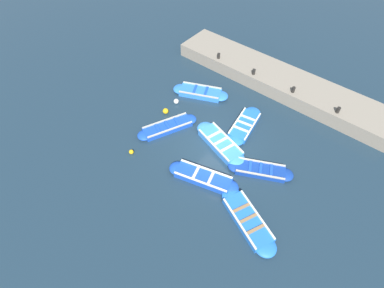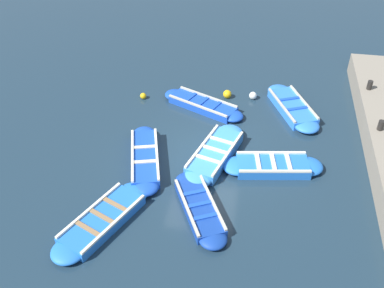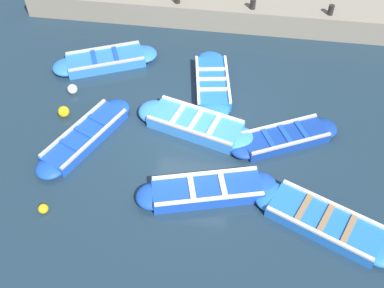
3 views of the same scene
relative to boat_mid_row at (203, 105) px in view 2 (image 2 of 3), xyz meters
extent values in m
plane|color=#1C303F|center=(-0.49, 2.94, -0.15)|extent=(120.00, 120.00, 0.00)
cube|color=#1947B7|center=(0.00, 0.00, -0.01)|extent=(2.85, 1.91, 0.29)
ellipsoid|color=#1947B7|center=(-1.24, 0.56, -0.01)|extent=(1.08, 1.06, 0.29)
ellipsoid|color=#1947B7|center=(1.24, -0.56, -0.01)|extent=(1.08, 1.06, 0.29)
cube|color=#B2AD9E|center=(-0.16, -0.36, 0.17)|extent=(2.47, 1.17, 0.07)
cube|color=#B2AD9E|center=(0.16, 0.36, 0.17)|extent=(2.47, 1.17, 0.07)
cube|color=#1947B7|center=(-0.53, 0.24, 0.16)|extent=(0.44, 0.75, 0.04)
cube|color=#1947B7|center=(0.00, 0.00, 0.16)|extent=(0.44, 0.75, 0.04)
cube|color=#1947B7|center=(0.53, -0.24, 0.16)|extent=(0.44, 0.75, 0.04)
cube|color=#1947B7|center=(1.41, 3.64, 0.02)|extent=(1.61, 2.91, 0.34)
ellipsoid|color=#1947B7|center=(1.04, 4.97, 0.02)|extent=(1.02, 1.04, 0.34)
ellipsoid|color=#1947B7|center=(1.79, 2.31, 0.02)|extent=(1.02, 1.04, 0.34)
cube|color=silver|center=(1.02, 3.53, 0.22)|extent=(0.82, 2.63, 0.07)
cube|color=silver|center=(1.80, 3.75, 0.22)|extent=(0.82, 2.63, 0.07)
cube|color=beige|center=(1.31, 4.02, 0.21)|extent=(0.79, 0.35, 0.04)
cube|color=beige|center=(1.52, 3.26, 0.21)|extent=(0.79, 0.35, 0.04)
cube|color=blue|center=(1.92, 6.53, 0.00)|extent=(2.03, 2.85, 0.30)
ellipsoid|color=blue|center=(2.46, 7.75, 0.00)|extent=(1.27, 1.28, 0.30)
ellipsoid|color=blue|center=(1.38, 5.32, 0.00)|extent=(1.27, 1.28, 0.30)
cube|color=silver|center=(1.49, 6.73, 0.18)|extent=(1.14, 2.41, 0.07)
cube|color=silver|center=(2.35, 6.34, 0.18)|extent=(1.14, 2.41, 0.07)
cube|color=olive|center=(2.15, 7.05, 0.16)|extent=(0.89, 0.50, 0.04)
cube|color=olive|center=(1.92, 6.53, 0.16)|extent=(0.89, 0.50, 0.04)
cube|color=olive|center=(1.69, 6.02, 0.16)|extent=(0.89, 0.50, 0.04)
cube|color=#3884E0|center=(-0.88, 3.02, 0.03)|extent=(1.74, 2.84, 0.36)
ellipsoid|color=#3884E0|center=(-0.50, 4.29, 0.03)|extent=(1.19, 1.21, 0.36)
ellipsoid|color=#3884E0|center=(-1.25, 1.75, 0.03)|extent=(1.19, 1.21, 0.36)
cube|color=beige|center=(-1.34, 3.16, 0.24)|extent=(0.81, 2.52, 0.07)
cube|color=beige|center=(-0.42, 2.89, 0.24)|extent=(0.81, 2.52, 0.07)
cube|color=beige|center=(-0.72, 3.56, 0.23)|extent=(0.91, 0.39, 0.04)
cube|color=beige|center=(-0.88, 3.02, 0.23)|extent=(0.91, 0.39, 0.04)
cube|color=beige|center=(-1.04, 2.48, 0.23)|extent=(0.91, 0.39, 0.04)
cube|color=navy|center=(-0.76, 5.57, -0.01)|extent=(1.88, 2.57, 0.28)
ellipsoid|color=navy|center=(-1.30, 6.66, -0.01)|extent=(1.09, 1.11, 0.28)
ellipsoid|color=navy|center=(-0.21, 4.48, -0.01)|extent=(1.09, 1.11, 0.28)
cube|color=#B2AD9E|center=(-1.11, 5.39, 0.17)|extent=(1.15, 2.17, 0.07)
cube|color=#B2AD9E|center=(-0.40, 5.75, 0.17)|extent=(1.15, 2.17, 0.07)
cube|color=#1947B7|center=(-0.99, 6.03, 0.15)|extent=(0.75, 0.47, 0.04)
cube|color=#1947B7|center=(-0.76, 5.57, 0.15)|extent=(0.75, 0.47, 0.04)
cube|color=#1947B7|center=(-0.52, 5.11, 0.15)|extent=(0.75, 0.47, 0.04)
cube|color=blue|center=(-3.49, -0.40, 0.01)|extent=(1.98, 2.73, 0.32)
ellipsoid|color=blue|center=(-4.01, 0.76, 0.01)|extent=(1.26, 1.28, 0.32)
ellipsoid|color=blue|center=(-2.97, -1.55, 0.01)|extent=(1.26, 1.28, 0.32)
cube|color=#B2AD9E|center=(-3.92, -0.59, 0.20)|extent=(1.10, 2.30, 0.07)
cube|color=#B2AD9E|center=(-3.06, -0.20, 0.20)|extent=(1.10, 2.30, 0.07)
cube|color=#1947B7|center=(-3.64, -0.07, 0.19)|extent=(0.88, 0.50, 0.04)
cube|color=#1947B7|center=(-3.34, -0.73, 0.19)|extent=(0.88, 0.50, 0.04)
cube|color=blue|center=(-2.84, 3.29, 0.00)|extent=(2.49, 1.40, 0.31)
ellipsoid|color=blue|center=(-4.00, 3.09, 0.00)|extent=(1.12, 1.09, 0.31)
ellipsoid|color=blue|center=(-1.68, 3.49, 0.00)|extent=(1.12, 1.09, 0.31)
cube|color=silver|center=(-2.76, 2.82, 0.19)|extent=(2.29, 0.47, 0.07)
cube|color=silver|center=(-2.92, 3.75, 0.19)|extent=(2.29, 0.47, 0.07)
cube|color=beige|center=(-3.33, 3.20, 0.18)|extent=(0.29, 0.91, 0.04)
cube|color=beige|center=(-2.84, 3.29, 0.18)|extent=(0.29, 0.91, 0.04)
cube|color=beige|center=(-2.35, 3.37, 0.18)|extent=(0.29, 0.91, 0.04)
cylinder|color=black|center=(-6.31, -1.12, 0.89)|extent=(0.20, 0.20, 0.35)
cylinder|color=black|center=(-6.31, 1.59, 0.89)|extent=(0.20, 0.20, 0.35)
sphere|color=#EAB214|center=(2.51, -0.29, -0.03)|extent=(0.25, 0.25, 0.25)
sphere|color=silver|center=(-1.91, -1.03, 0.01)|extent=(0.31, 0.31, 0.31)
sphere|color=#EAB214|center=(-0.87, -0.94, 0.02)|extent=(0.34, 0.34, 0.34)
camera|label=1|loc=(8.03, 8.36, 12.30)|focal=28.00mm
camera|label=2|loc=(-2.13, 14.83, 9.67)|focal=42.00mm
camera|label=3|loc=(8.23, 4.26, 9.16)|focal=42.00mm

